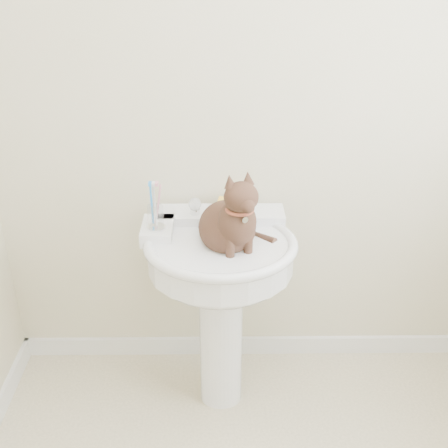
{
  "coord_description": "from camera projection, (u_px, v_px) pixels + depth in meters",
  "views": [
    {
      "loc": [
        -0.18,
        -1.01,
        1.81
      ],
      "look_at": [
        -0.16,
        0.8,
        0.86
      ],
      "focal_mm": 45.0,
      "sensor_mm": 36.0,
      "label": 1
    }
  ],
  "objects": [
    {
      "name": "wall_back",
      "position": [
        264.0,
        95.0,
        2.13
      ],
      "size": [
        2.2,
        0.0,
        2.5
      ],
      "primitive_type": null,
      "color": "beige",
      "rests_on": "ground"
    },
    {
      "name": "baseboard_back",
      "position": [
        256.0,
        345.0,
        2.68
      ],
      "size": [
        2.2,
        0.02,
        0.09
      ],
      "primitive_type": "cube",
      "color": "white",
      "rests_on": "floor"
    },
    {
      "name": "pedestal_sink",
      "position": [
        220.0,
        273.0,
        2.16
      ],
      "size": [
        0.59,
        0.58,
        0.81
      ],
      "color": "white",
      "rests_on": "floor"
    },
    {
      "name": "faucet",
      "position": [
        220.0,
        206.0,
        2.19
      ],
      "size": [
        0.28,
        0.12,
        0.14
      ],
      "color": "silver",
      "rests_on": "pedestal_sink"
    },
    {
      "name": "soap_bar",
      "position": [
        229.0,
        203.0,
        2.27
      ],
      "size": [
        0.1,
        0.07,
        0.03
      ],
      "primitive_type": "cube",
      "rotation": [
        0.0,
        0.0,
        -0.16
      ],
      "color": "yellow",
      "rests_on": "pedestal_sink"
    },
    {
      "name": "toothbrush_cup",
      "position": [
        156.0,
        216.0,
        2.09
      ],
      "size": [
        0.07,
        0.07,
        0.18
      ],
      "rotation": [
        0.0,
        0.0,
        0.04
      ],
      "color": "silver",
      "rests_on": "pedestal_sink"
    },
    {
      "name": "cat",
      "position": [
        230.0,
        223.0,
        2.04
      ],
      "size": [
        0.23,
        0.29,
        0.43
      ],
      "rotation": [
        0.0,
        0.0,
        0.4
      ],
      "color": "#482B20",
      "rests_on": "pedestal_sink"
    }
  ]
}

